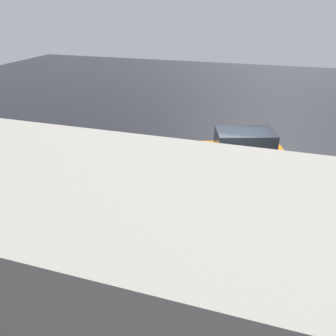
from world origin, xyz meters
name	(u,v)px	position (x,y,z in m)	size (l,w,h in m)	color
ground_plane	(230,182)	(0.00, 0.00, 0.00)	(60.00, 60.00, 0.00)	black
kerb_strip	(212,245)	(0.00, 4.20, 0.02)	(24.00, 3.20, 0.04)	gray
moving_hatchback	(238,154)	(-0.16, -0.67, 1.03)	(4.23, 2.80, 2.06)	orange
fire_hydrant	(117,188)	(4.00, 2.45, 0.40)	(0.42, 0.31, 0.80)	gold
pedestrian	(102,169)	(4.77, 2.11, 0.96)	(0.36, 0.53, 1.62)	#B2262D
metal_railing	(237,268)	(-0.87, 5.69, 0.71)	(8.23, 0.04, 1.05)	#B7BABF
sign_post	(116,184)	(3.20, 4.06, 1.58)	(0.07, 0.44, 2.40)	#4C4C51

